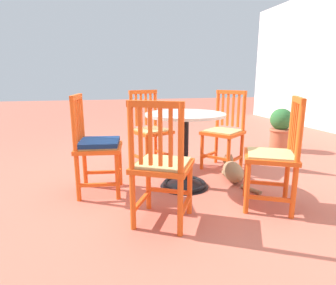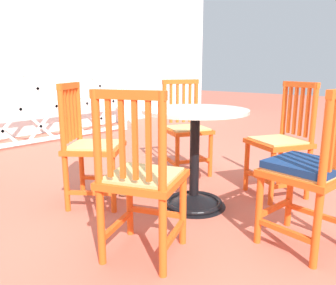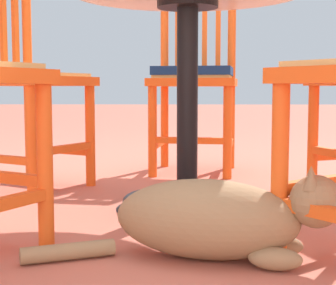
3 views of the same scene
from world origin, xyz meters
name	(u,v)px [view 2 (image 2 of 3)]	position (x,y,z in m)	size (l,w,h in m)	color
ground_plane	(226,211)	(0.00, 0.00, 0.00)	(24.00, 24.00, 0.00)	#BC604C
lattice_fence_panel	(56,106)	(0.49, 3.12, 0.50)	(2.96, 0.06, 1.01)	white
cafe_table	(194,169)	(-0.07, 0.24, 0.28)	(0.76, 0.76, 0.73)	black
orange_chair_tucked_in	(91,148)	(-0.53, 0.86, 0.43)	(0.56, 0.56, 0.91)	#EA5619
orange_chair_near_fence	(141,180)	(-0.80, 0.03, 0.43)	(0.52, 0.52, 0.91)	#EA5619
orange_chair_facing_out	(309,172)	(-0.11, -0.59, 0.45)	(0.45, 0.45, 0.91)	#EA5619
orange_chair_by_planter	(281,143)	(0.58, -0.13, 0.43)	(0.54, 0.54, 0.91)	#EA5619
orange_chair_at_corner	(186,130)	(0.54, 0.80, 0.43)	(0.54, 0.54, 0.91)	#EA5619
tabby_cat	(136,180)	(-0.14, 0.79, 0.10)	(0.75, 0.29, 0.23)	#8E704C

